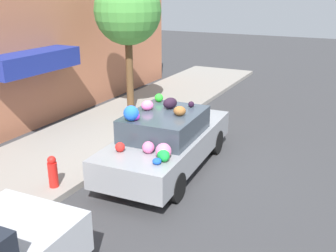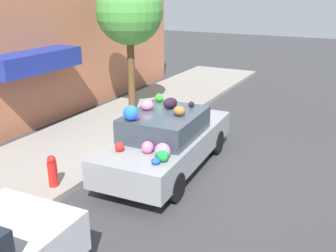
{
  "view_description": "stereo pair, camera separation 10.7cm",
  "coord_description": "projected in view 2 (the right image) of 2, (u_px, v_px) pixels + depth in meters",
  "views": [
    {
      "loc": [
        -7.73,
        -4.05,
        4.11
      ],
      "look_at": [
        0.0,
        -0.12,
        1.08
      ],
      "focal_mm": 42.0,
      "sensor_mm": 36.0,
      "label": 1
    },
    {
      "loc": [
        -7.68,
        -4.15,
        4.11
      ],
      "look_at": [
        0.0,
        -0.12,
        1.08
      ],
      "focal_mm": 42.0,
      "sensor_mm": 36.0,
      "label": 2
    }
  ],
  "objects": [
    {
      "name": "building_facade",
      "position": [
        10.0,
        59.0,
        11.03
      ],
      "size": [
        18.0,
        1.2,
        4.55
      ],
      "color": "#B26B4C",
      "rests_on": "ground"
    },
    {
      "name": "fire_hydrant",
      "position": [
        52.0,
        171.0,
        8.27
      ],
      "size": [
        0.2,
        0.2,
        0.7
      ],
      "color": "red",
      "rests_on": "sidewalk_curb"
    },
    {
      "name": "art_car",
      "position": [
        167.0,
        140.0,
        9.24
      ],
      "size": [
        4.47,
        1.96,
        1.78
      ],
      "rotation": [
        0.0,
        0.0,
        0.05
      ],
      "color": "gray",
      "rests_on": "ground"
    },
    {
      "name": "ground_plane",
      "position": [
        164.0,
        167.0,
        9.6
      ],
      "size": [
        60.0,
        60.0,
        0.0
      ],
      "primitive_type": "plane",
      "color": "#38383A"
    },
    {
      "name": "sidewalk_curb",
      "position": [
        77.0,
        145.0,
        10.76
      ],
      "size": [
        24.0,
        3.2,
        0.14
      ],
      "color": "gray",
      "rests_on": "ground"
    },
    {
      "name": "street_tree",
      "position": [
        129.0,
        12.0,
        12.52
      ],
      "size": [
        2.16,
        2.16,
        4.39
      ],
      "color": "brown",
      "rests_on": "sidewalk_curb"
    }
  ]
}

